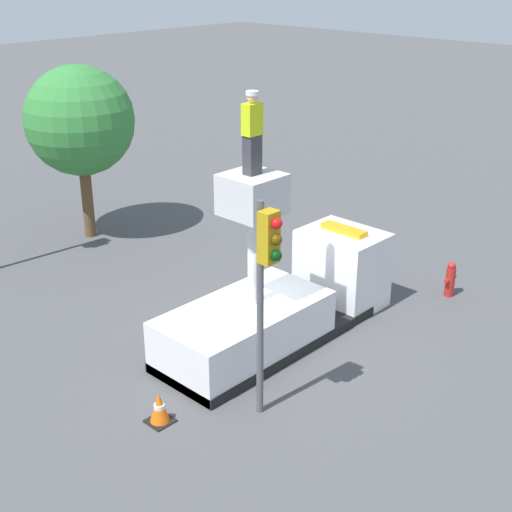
% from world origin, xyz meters
% --- Properties ---
extents(ground_plane, '(120.00, 120.00, 0.00)m').
position_xyz_m(ground_plane, '(0.00, 0.00, 0.00)').
color(ground_plane, '#4C4C4F').
extents(bucket_truck, '(6.54, 2.13, 4.29)m').
position_xyz_m(bucket_truck, '(0.47, 0.00, 0.87)').
color(bucket_truck, black).
rests_on(bucket_truck, ground).
extents(worker, '(0.40, 0.26, 1.75)m').
position_xyz_m(worker, '(-0.52, 0.00, 5.17)').
color(worker, '#38383D').
rests_on(worker, bucket_truck).
extents(traffic_light_pole, '(0.34, 0.57, 4.52)m').
position_xyz_m(traffic_light_pole, '(-2.17, -1.93, 3.21)').
color(traffic_light_pole, '#515156').
rests_on(traffic_light_pole, ground).
extents(fire_hydrant, '(0.50, 0.26, 0.99)m').
position_xyz_m(fire_hydrant, '(5.24, -1.87, 0.48)').
color(fire_hydrant, '#B2231E').
rests_on(fire_hydrant, ground).
extents(traffic_cone_rear, '(0.50, 0.50, 0.66)m').
position_xyz_m(traffic_cone_rear, '(-3.80, -0.59, 0.31)').
color(traffic_cone_rear, black).
rests_on(traffic_cone_rear, ground).
extents(tree_left_bg, '(3.40, 3.40, 5.52)m').
position_xyz_m(tree_left_bg, '(1.10, 8.95, 3.80)').
color(tree_left_bg, brown).
rests_on(tree_left_bg, ground).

